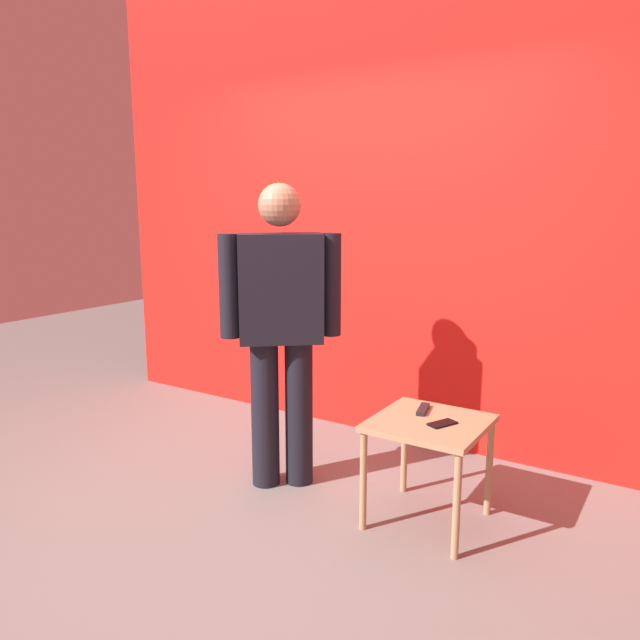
# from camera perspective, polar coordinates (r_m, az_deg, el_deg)

# --- Properties ---
(ground_plane) EXTENTS (12.00, 12.00, 0.00)m
(ground_plane) POSITION_cam_1_polar(r_m,az_deg,el_deg) (3.38, -7.50, -17.66)
(ground_plane) COLOR gray
(back_wall_red) EXTENTS (4.58, 0.12, 3.28)m
(back_wall_red) POSITION_cam_1_polar(r_m,az_deg,el_deg) (4.22, 5.37, 11.34)
(back_wall_red) COLOR red
(back_wall_red) RESTS_ON ground_plane
(standing_person) EXTENTS (0.59, 0.51, 1.71)m
(standing_person) POSITION_cam_1_polar(r_m,az_deg,el_deg) (3.40, -3.66, -0.12)
(standing_person) COLOR black
(standing_person) RESTS_ON ground_plane
(side_table) EXTENTS (0.54, 0.54, 0.54)m
(side_table) POSITION_cam_1_polar(r_m,az_deg,el_deg) (3.15, 10.14, -10.53)
(side_table) COLOR tan
(side_table) RESTS_ON ground_plane
(cell_phone) EXTENTS (0.12, 0.16, 0.01)m
(cell_phone) POSITION_cam_1_polar(r_m,az_deg,el_deg) (3.08, 11.33, -9.44)
(cell_phone) COLOR black
(cell_phone) RESTS_ON side_table
(tv_remote) EXTENTS (0.08, 0.18, 0.02)m
(tv_remote) POSITION_cam_1_polar(r_m,az_deg,el_deg) (3.25, 9.58, -8.20)
(tv_remote) COLOR black
(tv_remote) RESTS_ON side_table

